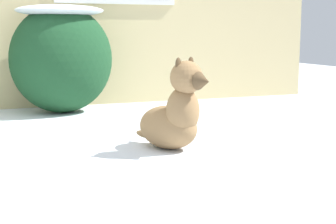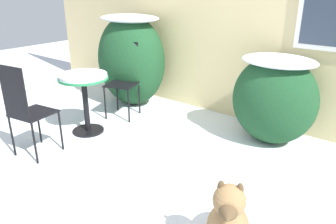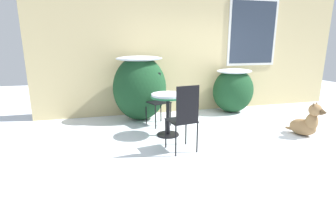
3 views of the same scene
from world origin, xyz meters
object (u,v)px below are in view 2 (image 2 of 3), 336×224
at_px(patio_chair_far_side, 26,108).
at_px(dog, 228,223).
at_px(patio_chair_near_table, 124,76).
at_px(patio_table, 84,87).

distance_m(patio_chair_far_side, dog, 2.53).
bearing_deg(patio_chair_near_table, patio_table, -105.32).
bearing_deg(patio_chair_near_table, patio_chair_far_side, -106.27).
bearing_deg(patio_chair_near_table, dog, -49.41).
bearing_deg(patio_table, patio_chair_far_side, -87.81).
height_order(patio_table, patio_chair_near_table, patio_chair_near_table).
bearing_deg(dog, patio_chair_far_side, 158.30).
xyz_separation_m(patio_table, patio_chair_near_table, (-0.05, 0.78, -0.04)).
distance_m(patio_table, patio_chair_near_table, 0.78).
height_order(patio_table, dog, patio_table).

